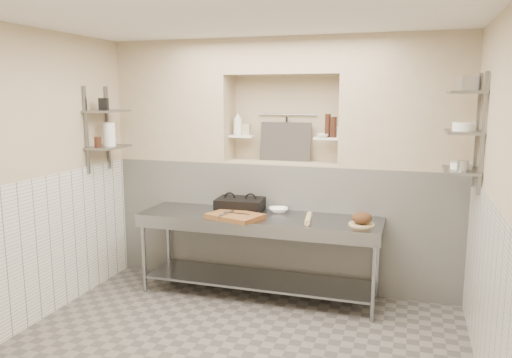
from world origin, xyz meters
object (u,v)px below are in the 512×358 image
at_px(prep_table, 258,239).
at_px(panini_press, 240,204).
at_px(mixing_bowl, 279,210).
at_px(bread_loaf, 362,218).
at_px(bottle_soap, 238,123).
at_px(bowl_alcove, 323,136).
at_px(jug_left, 109,134).
at_px(rolling_pin, 308,218).
at_px(cutting_board, 235,216).

height_order(prep_table, panini_press, panini_press).
relative_size(mixing_bowl, bread_loaf, 1.06).
bearing_deg(bottle_soap, bowl_alcove, -1.78).
bearing_deg(bowl_alcove, panini_press, -157.22).
bearing_deg(bottle_soap, mixing_bowl, -30.08).
distance_m(bowl_alcove, jug_left, 2.38).
height_order(prep_table, mixing_bowl, mixing_bowl).
relative_size(panini_press, mixing_bowl, 2.52).
bearing_deg(prep_table, rolling_pin, -6.56).
height_order(mixing_bowl, bread_loaf, bread_loaf).
xyz_separation_m(panini_press, rolling_pin, (0.82, -0.25, -0.04)).
xyz_separation_m(cutting_board, bottle_soap, (-0.22, 0.74, 0.93)).
distance_m(bottle_soap, bowl_alcove, 1.01).
height_order(prep_table, bottle_soap, bottle_soap).
bearing_deg(bottle_soap, prep_table, -53.25).
height_order(panini_press, bowl_alcove, bowl_alcove).
xyz_separation_m(cutting_board, bowl_alcove, (0.78, 0.71, 0.81)).
xyz_separation_m(rolling_pin, bottle_soap, (-0.98, 0.63, 0.92)).
bearing_deg(mixing_bowl, cutting_board, -132.62).
distance_m(prep_table, jug_left, 2.04).
bearing_deg(prep_table, bowl_alcove, 42.88).
relative_size(prep_table, bread_loaf, 13.12).
bearing_deg(cutting_board, jug_left, 177.72).
height_order(panini_press, cutting_board, panini_press).
relative_size(bottle_soap, bowl_alcove, 2.16).
bearing_deg(jug_left, rolling_pin, 1.15).
bearing_deg(bread_loaf, rolling_pin, -178.86).
distance_m(prep_table, bottle_soap, 1.40).
distance_m(rolling_pin, jug_left, 2.41).
height_order(cutting_board, mixing_bowl, mixing_bowl).
bearing_deg(mixing_bowl, bottle_soap, 149.92).
height_order(prep_table, rolling_pin, rolling_pin).
xyz_separation_m(prep_table, jug_left, (-1.72, -0.11, 1.10)).
bearing_deg(bowl_alcove, prep_table, -137.12).
height_order(panini_press, jug_left, jug_left).
relative_size(prep_table, bottle_soap, 9.30).
distance_m(cutting_board, bowl_alcove, 1.33).
distance_m(prep_table, bread_loaf, 1.14).
bearing_deg(panini_press, bowl_alcove, 19.61).
bearing_deg(panini_press, bread_loaf, -13.02).
xyz_separation_m(mixing_bowl, rolling_pin, (0.39, -0.29, 0.00)).
bearing_deg(cutting_board, bottle_soap, 106.69).
bearing_deg(rolling_pin, prep_table, 173.44).
distance_m(rolling_pin, bread_loaf, 0.54).
height_order(panini_press, bread_loaf, panini_press).
xyz_separation_m(cutting_board, bread_loaf, (1.30, 0.12, 0.05)).
distance_m(prep_table, rolling_pin, 0.63).
distance_m(rolling_pin, bottle_soap, 1.49).
xyz_separation_m(panini_press, bread_loaf, (1.36, -0.24, 0.00)).
xyz_separation_m(mixing_bowl, jug_left, (-1.88, -0.34, 0.82)).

